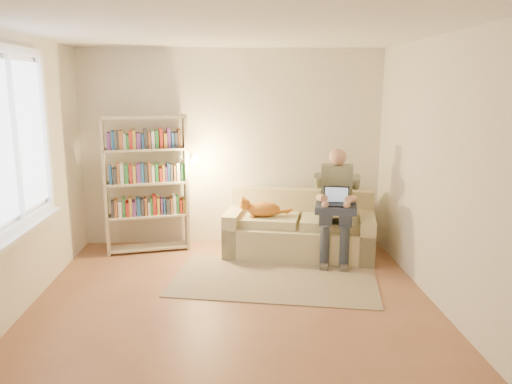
{
  "coord_description": "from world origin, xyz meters",
  "views": [
    {
      "loc": [
        0.02,
        -4.41,
        2.12
      ],
      "look_at": [
        0.26,
        1.0,
        0.97
      ],
      "focal_mm": 35.0,
      "sensor_mm": 36.0,
      "label": 1
    }
  ],
  "objects_px": {
    "sofa": "(300,232)",
    "person": "(336,199)",
    "laptop": "(335,200)",
    "cat": "(264,209)",
    "bookshelf": "(146,177)"
  },
  "relations": [
    {
      "from": "sofa",
      "to": "person",
      "type": "height_order",
      "value": "person"
    },
    {
      "from": "sofa",
      "to": "person",
      "type": "relative_size",
      "value": 1.45
    },
    {
      "from": "sofa",
      "to": "laptop",
      "type": "xyz_separation_m",
      "value": [
        0.37,
        -0.35,
        0.49
      ]
    },
    {
      "from": "sofa",
      "to": "cat",
      "type": "distance_m",
      "value": 0.56
    },
    {
      "from": "cat",
      "to": "bookshelf",
      "type": "relative_size",
      "value": 0.36
    },
    {
      "from": "sofa",
      "to": "bookshelf",
      "type": "bearing_deg",
      "value": -173.33
    },
    {
      "from": "cat",
      "to": "laptop",
      "type": "distance_m",
      "value": 0.91
    },
    {
      "from": "cat",
      "to": "bookshelf",
      "type": "bearing_deg",
      "value": -175.82
    },
    {
      "from": "bookshelf",
      "to": "laptop",
      "type": "bearing_deg",
      "value": -24.9
    },
    {
      "from": "sofa",
      "to": "cat",
      "type": "relative_size",
      "value": 3.09
    },
    {
      "from": "sofa",
      "to": "cat",
      "type": "xyz_separation_m",
      "value": [
        -0.46,
        -0.02,
        0.31
      ]
    },
    {
      "from": "sofa",
      "to": "bookshelf",
      "type": "xyz_separation_m",
      "value": [
        -1.95,
        0.18,
        0.69
      ]
    },
    {
      "from": "laptop",
      "to": "bookshelf",
      "type": "xyz_separation_m",
      "value": [
        -2.32,
        0.53,
        0.2
      ]
    },
    {
      "from": "sofa",
      "to": "cat",
      "type": "bearing_deg",
      "value": -165.23
    },
    {
      "from": "person",
      "to": "laptop",
      "type": "xyz_separation_m",
      "value": [
        -0.04,
        -0.12,
        0.01
      ]
    }
  ]
}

